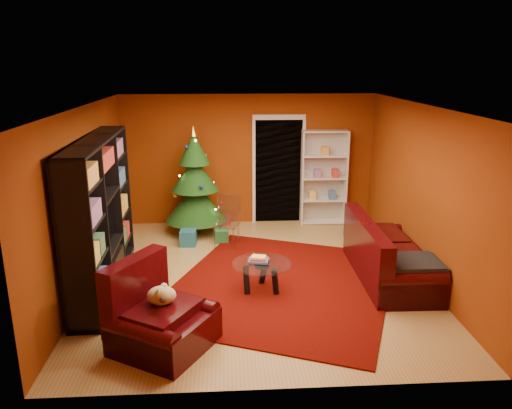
{
  "coord_description": "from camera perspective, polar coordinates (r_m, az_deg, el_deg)",
  "views": [
    {
      "loc": [
        -0.47,
        -7.09,
        3.24
      ],
      "look_at": [
        0.0,
        0.4,
        1.05
      ],
      "focal_mm": 35.0,
      "sensor_mm": 36.0,
      "label": 1
    }
  ],
  "objects": [
    {
      "name": "wall_right",
      "position": [
        7.94,
        18.71,
        1.24
      ],
      "size": [
        0.05,
        5.5,
        2.6
      ],
      "primitive_type": "cube",
      "color": "#87350B",
      "rests_on": "ground"
    },
    {
      "name": "christmas_tree",
      "position": [
        9.52,
        -6.98,
        2.58
      ],
      "size": [
        1.39,
        1.39,
        2.08
      ],
      "primitive_type": null,
      "rotation": [
        0.0,
        0.0,
        -0.22
      ],
      "color": "#143F11",
      "rests_on": "floor"
    },
    {
      "name": "coffee_table",
      "position": [
        7.26,
        0.67,
        -8.25
      ],
      "size": [
        1.02,
        1.02,
        0.54
      ],
      "primitive_type": null,
      "rotation": [
        0.0,
        0.0,
        -0.2
      ],
      "color": "gray",
      "rests_on": "rug"
    },
    {
      "name": "ceiling",
      "position": [
        7.13,
        0.2,
        11.32
      ],
      "size": [
        5.0,
        5.5,
        0.05
      ],
      "primitive_type": "cube",
      "color": "silver",
      "rests_on": "wall_back"
    },
    {
      "name": "wall_back",
      "position": [
        10.06,
        -0.84,
        5.15
      ],
      "size": [
        5.0,
        0.05,
        2.6
      ],
      "primitive_type": "cube",
      "color": "#87350B",
      "rests_on": "ground"
    },
    {
      "name": "white_bookshelf",
      "position": [
        10.12,
        7.76,
        3.03
      ],
      "size": [
        0.91,
        0.35,
        1.95
      ],
      "primitive_type": null,
      "rotation": [
        0.0,
        0.0,
        -0.03
      ],
      "color": "white",
      "rests_on": "floor"
    },
    {
      "name": "sofa",
      "position": [
        7.87,
        15.17,
        -5.0
      ],
      "size": [
        1.01,
        2.17,
        0.93
      ],
      "primitive_type": null,
      "rotation": [
        0.0,
        0.0,
        1.55
      ],
      "color": "black",
      "rests_on": "rug"
    },
    {
      "name": "armchair",
      "position": [
        5.96,
        -10.55,
        -12.24
      ],
      "size": [
        1.48,
        1.48,
        0.84
      ],
      "primitive_type": null,
      "rotation": [
        0.0,
        0.0,
        1.03
      ],
      "color": "black",
      "rests_on": "rug"
    },
    {
      "name": "rug",
      "position": [
        7.54,
        2.99,
        -9.11
      ],
      "size": [
        4.16,
        4.45,
        0.02
      ],
      "primitive_type": "cube",
      "rotation": [
        0.0,
        0.0,
        -0.38
      ],
      "color": "#530802",
      "rests_on": "floor"
    },
    {
      "name": "dog",
      "position": [
        5.93,
        -10.74,
        -10.17
      ],
      "size": [
        0.46,
        0.5,
        0.27
      ],
      "primitive_type": null,
      "rotation": [
        0.0,
        0.0,
        1.03
      ],
      "color": "beige",
      "rests_on": "armchair"
    },
    {
      "name": "media_unit",
      "position": [
        7.48,
        -17.39,
        -1.16
      ],
      "size": [
        0.53,
        2.87,
        2.19
      ],
      "primitive_type": null,
      "rotation": [
        0.0,
        0.0,
        0.03
      ],
      "color": "black",
      "rests_on": "floor"
    },
    {
      "name": "floor",
      "position": [
        7.82,
        0.18,
        -8.41
      ],
      "size": [
        5.0,
        5.5,
        0.05
      ],
      "primitive_type": "cube",
      "color": "#A88446",
      "rests_on": "ground"
    },
    {
      "name": "gift_box_teal",
      "position": [
        9.11,
        -7.76,
        -3.78
      ],
      "size": [
        0.29,
        0.29,
        0.28
      ],
      "primitive_type": "cube",
      "rotation": [
        0.0,
        0.0,
        -0.04
      ],
      "color": "#195A6F",
      "rests_on": "floor"
    },
    {
      "name": "wall_left",
      "position": [
        7.63,
        -19.08,
        0.64
      ],
      "size": [
        0.05,
        5.5,
        2.6
      ],
      "primitive_type": "cube",
      "color": "#87350B",
      "rests_on": "ground"
    },
    {
      "name": "gift_box_green",
      "position": [
        9.21,
        -3.94,
        -3.58
      ],
      "size": [
        0.25,
        0.25,
        0.24
      ],
      "primitive_type": "cube",
      "rotation": [
        0.0,
        0.0,
        0.05
      ],
      "color": "#257739",
      "rests_on": "floor"
    },
    {
      "name": "acrylic_chair",
      "position": [
        8.89,
        -3.4,
        -2.3
      ],
      "size": [
        0.53,
        0.56,
        0.83
      ],
      "primitive_type": null,
      "rotation": [
        0.0,
        0.0,
        -0.28
      ],
      "color": "#66605B",
      "rests_on": "rug"
    },
    {
      "name": "gift_box_red",
      "position": [
        10.18,
        -3.59,
        -1.76
      ],
      "size": [
        0.24,
        0.24,
        0.19
      ],
      "primitive_type": "cube",
      "rotation": [
        0.0,
        0.0,
        0.3
      ],
      "color": "maroon",
      "rests_on": "floor"
    },
    {
      "name": "doorway",
      "position": [
        10.12,
        2.58,
        3.74
      ],
      "size": [
        1.06,
        0.6,
        2.16
      ],
      "primitive_type": null,
      "color": "black",
      "rests_on": "floor"
    }
  ]
}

